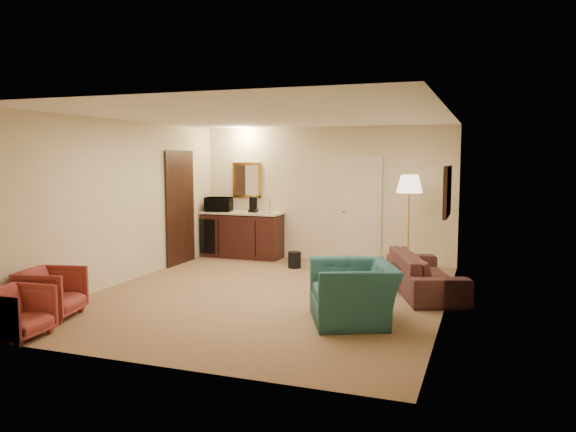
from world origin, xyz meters
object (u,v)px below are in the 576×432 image
object	(u,v)px
sofa	(425,266)
microwave	(219,203)
teal_armchair	(354,283)
floor_lamp	(409,223)
coffee_maker	(253,205)
waste_bin	(294,260)
rose_chair_far	(17,310)
wetbar_cabinet	(242,235)
rose_chair_near	(51,290)
coffee_table	(401,279)

from	to	relation	value
sofa	microwave	bearing A→B (deg)	47.66
teal_armchair	sofa	bearing A→B (deg)	136.39
floor_lamp	coffee_maker	size ratio (longest dim) A/B	5.58
teal_armchair	waste_bin	size ratio (longest dim) A/B	3.75
teal_armchair	coffee_maker	size ratio (longest dim) A/B	3.61
rose_chair_far	floor_lamp	bearing A→B (deg)	-38.46
wetbar_cabinet	rose_chair_far	bearing A→B (deg)	-92.59
teal_armchair	rose_chair_far	distance (m)	3.88
teal_armchair	waste_bin	xyz separation A→B (m)	(-1.78, 2.93, -0.34)
rose_chair_far	waste_bin	distance (m)	5.09
teal_armchair	microwave	bearing A→B (deg)	-157.78
wetbar_cabinet	waste_bin	size ratio (longest dim) A/B	5.52
microwave	rose_chair_near	bearing A→B (deg)	-101.17
waste_bin	rose_chair_far	bearing A→B (deg)	-108.32
rose_chair_far	waste_bin	world-z (taller)	rose_chair_far
teal_armchair	floor_lamp	distance (m)	3.28
microwave	coffee_maker	size ratio (longest dim) A/B	1.69
wetbar_cabinet	teal_armchair	bearing A→B (deg)	-49.14
rose_chair_far	waste_bin	size ratio (longest dim) A/B	2.14
sofa	coffee_maker	distance (m)	4.06
sofa	rose_chair_far	world-z (taller)	sofa
rose_chair_near	waste_bin	distance (m)	4.44
rose_chair_near	floor_lamp	xyz separation A→B (m)	(3.85, 4.36, 0.52)
wetbar_cabinet	coffee_table	distance (m)	3.93
waste_bin	coffee_maker	size ratio (longest dim) A/B	0.96
coffee_table	microwave	bearing A→B (deg)	155.24
teal_armchair	waste_bin	bearing A→B (deg)	-172.01
teal_armchair	rose_chair_near	distance (m)	3.80
rose_chair_far	coffee_maker	distance (m)	5.60
teal_armchair	waste_bin	world-z (taller)	teal_armchair
microwave	coffee_maker	distance (m)	0.74
teal_armchair	microwave	size ratio (longest dim) A/B	2.14
sofa	rose_chair_near	size ratio (longest dim) A/B	2.95
floor_lamp	wetbar_cabinet	bearing A→B (deg)	173.78
rose_chair_far	microwave	xyz separation A→B (m)	(-0.25, 5.47, 0.78)
wetbar_cabinet	rose_chair_near	xyz separation A→B (m)	(-0.50, -4.72, -0.11)
floor_lamp	teal_armchair	bearing A→B (deg)	-93.85
sofa	floor_lamp	bearing A→B (deg)	-2.80
coffee_table	waste_bin	xyz separation A→B (m)	(-2.10, 1.19, -0.05)
wetbar_cabinet	floor_lamp	xyz separation A→B (m)	(3.35, -0.36, 0.40)
floor_lamp	coffee_maker	world-z (taller)	floor_lamp
coffee_maker	floor_lamp	bearing A→B (deg)	-1.24
rose_chair_near	waste_bin	xyz separation A→B (m)	(1.85, 4.03, -0.20)
microwave	teal_armchair	bearing A→B (deg)	-55.67
rose_chair_far	microwave	distance (m)	5.53
teal_armchair	wetbar_cabinet	bearing A→B (deg)	-162.42
rose_chair_near	coffee_table	size ratio (longest dim) A/B	0.99
wetbar_cabinet	floor_lamp	bearing A→B (deg)	-6.22
coffee_maker	waste_bin	bearing A→B (deg)	-26.38
wetbar_cabinet	microwave	world-z (taller)	microwave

